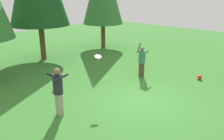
# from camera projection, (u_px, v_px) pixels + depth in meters

# --- Properties ---
(ground_plane) EXTENTS (40.00, 40.00, 0.00)m
(ground_plane) POSITION_uv_depth(u_px,v_px,m) (141.00, 101.00, 9.74)
(ground_plane) COLOR #387A2D
(person_thrower) EXTENTS (0.56, 0.51, 1.76)m
(person_thrower) POSITION_uv_depth(u_px,v_px,m) (142.00, 59.00, 12.25)
(person_thrower) COLOR #4C382D
(person_thrower) RESTS_ON ground_plane
(person_catcher) EXTENTS (0.62, 0.51, 1.78)m
(person_catcher) POSITION_uv_depth(u_px,v_px,m) (58.00, 88.00, 8.38)
(person_catcher) COLOR gray
(person_catcher) RESTS_ON ground_plane
(frisbee) EXTENTS (0.37, 0.37, 0.11)m
(frisbee) POSITION_uv_depth(u_px,v_px,m) (98.00, 57.00, 9.41)
(frisbee) COLOR red
(ball_yellow) EXTENTS (0.20, 0.20, 0.20)m
(ball_yellow) POSITION_uv_depth(u_px,v_px,m) (55.00, 89.00, 10.68)
(ball_yellow) COLOR yellow
(ball_yellow) RESTS_ON ground_plane
(ball_red) EXTENTS (0.23, 0.23, 0.23)m
(ball_red) POSITION_uv_depth(u_px,v_px,m) (200.00, 77.00, 12.09)
(ball_red) COLOR red
(ball_red) RESTS_ON ground_plane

